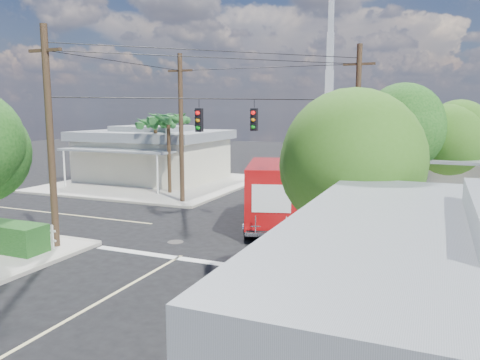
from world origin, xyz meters
The scene contains 15 objects.
ground centered at (0.00, 0.00, 0.00)m, with size 120.00×120.00×0.00m, color black.
sidewalk_ne centered at (10.88, 10.88, 0.07)m, with size 14.12×14.12×0.14m.
sidewalk_nw centered at (-10.88, 10.88, 0.07)m, with size 14.12×14.12×0.14m.
road_markings centered at (0.00, -1.47, 0.01)m, with size 32.00×32.00×0.01m.
building_nw centered at (-12.00, 12.46, 2.22)m, with size 10.80×10.20×4.30m.
radio_tower centered at (0.50, 20.00, 5.64)m, with size 0.80×0.80×17.00m.
tree_ne_front centered at (7.21, 6.76, 4.77)m, with size 4.21×4.14×6.66m.
tree_ne_back centered at (9.81, 8.96, 4.19)m, with size 3.77×3.66×5.82m.
tree_se centered at (7.01, -7.24, 4.04)m, with size 3.67×3.54×5.62m.
palm_nw_front centered at (-7.50, 7.50, 5.04)m, with size 3.01×3.08×5.59m.
palm_nw_back centered at (-9.50, 9.00, 4.67)m, with size 3.01×3.08×5.19m.
utility_poles centered at (-1.58, 1.60, 4.67)m, with size 12.00×10.68×9.00m.
picket_fence centered at (-7.80, -5.60, 0.68)m, with size 5.94×0.06×1.00m.
vending_boxes centered at (6.50, 6.20, 0.69)m, with size 1.90×0.50×1.10m.
delivery_truck centered at (1.82, 1.98, 1.63)m, with size 4.24×7.73×3.21m.
Camera 1 is at (9.06, -19.49, 5.71)m, focal length 35.00 mm.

